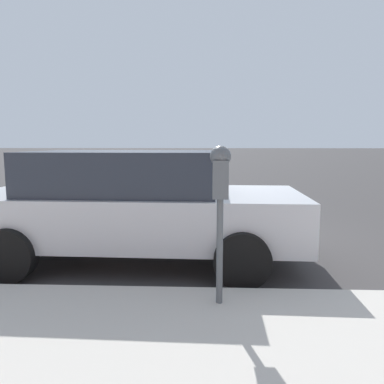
# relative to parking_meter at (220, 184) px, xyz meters

# --- Properties ---
(ground_plane) EXTENTS (220.00, 220.00, 0.00)m
(ground_plane) POSITION_rel_parking_meter_xyz_m (2.56, -0.02, -1.24)
(ground_plane) COLOR #3D3A3A
(parking_meter) EXTENTS (0.21, 0.19, 1.46)m
(parking_meter) POSITION_rel_parking_meter_xyz_m (0.00, 0.00, 0.00)
(parking_meter) COLOR #4C5156
(parking_meter) RESTS_ON sidewalk
(car_silver) EXTENTS (2.09, 4.36, 1.50)m
(car_silver) POSITION_rel_parking_meter_xyz_m (1.61, 1.09, -0.45)
(car_silver) COLOR #B7BABF
(car_silver) RESTS_ON ground_plane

